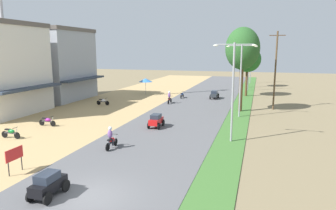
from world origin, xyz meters
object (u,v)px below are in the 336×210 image
Objects in this scene: street_signboard at (14,156)px; median_tree_second at (247,59)px; motorbike_foreground_rider at (111,138)px; motorbike_ahead_second at (170,98)px; parked_motorbike_third at (103,101)px; median_tree_nearest at (243,49)px; car_sedan_charcoal at (214,94)px; streetlamp_mid at (241,76)px; car_hatchback_red at (156,120)px; motorbike_ahead_third at (182,95)px; parked_motorbike_second at (47,121)px; streetlamp_near at (233,85)px; streetlamp_farthest at (251,60)px; median_tree_third at (248,49)px; streetlamp_far at (249,64)px; vendor_umbrella at (146,80)px; utility_pole_near at (275,69)px; parked_motorbike_nearest at (11,132)px; car_hatchback_black at (48,184)px.

median_tree_second is (11.42, 34.84, 4.54)m from street_signboard.
motorbike_ahead_second is (-1.28, 19.24, 0.00)m from motorbike_foreground_rider.
median_tree_nearest is at bearing 3.63° from parked_motorbike_third.
streetlamp_mid is at bearing -69.31° from car_sedan_charcoal.
car_hatchback_red is 1.11× the size of motorbike_ahead_third.
motorbike_ahead_third is at bearing 68.06° from parked_motorbike_second.
median_tree_second is 3.77× the size of car_hatchback_red.
streetlamp_near is 4.22× the size of motorbike_ahead_third.
streetlamp_farthest is at bearing 80.36° from car_hatchback_red.
median_tree_third reaches higher than parked_motorbike_second.
median_tree_third is at bearing 55.50° from parked_motorbike_third.
streetlamp_mid is at bearing -88.11° from median_tree_nearest.
car_hatchback_red reaches higher than parked_motorbike_second.
streetlamp_far is 37.05m from motorbike_foreground_rider.
vendor_umbrella is 9.74m from motorbike_ahead_second.
utility_pole_near is (3.65, -28.79, -0.05)m from streetlamp_farthest.
motorbike_ahead_second reaches higher than parked_motorbike_third.
streetlamp_far reaches higher than parked_motorbike_nearest.
parked_motorbike_third is at bearing -130.57° from streetlamp_far.
utility_pole_near is at bearing -77.69° from streetlamp_far.
street_signboard reaches higher than parked_motorbike_second.
motorbike_foreground_rider is (-8.13, -29.25, -4.79)m from median_tree_second.
parked_motorbike_third is at bearing -155.94° from motorbike_ahead_second.
street_signboard is 36.94m from median_tree_second.
median_tree_nearest is 31.31m from streetlamp_farthest.
vendor_umbrella is at bearing 105.66° from motorbike_foreground_rider.
parked_motorbike_second is 24.24m from car_sedan_charcoal.
car_hatchback_black is at bearing -27.14° from street_signboard.
streetlamp_near reaches higher than car_hatchback_black.
parked_motorbike_third is 0.21× the size of streetlamp_farthest.
motorbike_ahead_second is (-9.41, 14.86, -3.60)m from streetlamp_near.
vendor_umbrella is 26.60m from streetlamp_farthest.
streetlamp_near is 9.91m from motorbike_foreground_rider.
motorbike_foreground_rider is (-8.13, -48.02, -4.01)m from streetlamp_farthest.
car_sedan_charcoal is at bearing -8.27° from vendor_umbrella.
parked_motorbike_third is at bearing 120.39° from motorbike_foreground_rider.
street_signboard is at bearing -103.53° from median_tree_third.
car_hatchback_red is at bearing 13.75° from parked_motorbike_second.
parked_motorbike_third is at bearing 105.53° from street_signboard.
median_tree_nearest reaches higher than car_sedan_charcoal.
streetlamp_mid is at bearing 90.00° from streetlamp_near.
car_sedan_charcoal is at bearing -111.30° from streetlamp_far.
streetlamp_near is at bearing -18.61° from car_hatchback_red.
median_tree_third is 3.95× the size of car_sedan_charcoal.
median_tree_nearest reaches higher than car_hatchback_red.
median_tree_second reaches higher than car_sedan_charcoal.
parked_motorbike_nearest is 0.24× the size of median_tree_second.
utility_pole_near is (3.64, -10.02, -0.83)m from median_tree_second.
streetlamp_near reaches higher than parked_motorbike_second.
median_tree_third is at bearing 94.39° from streetlamp_far.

